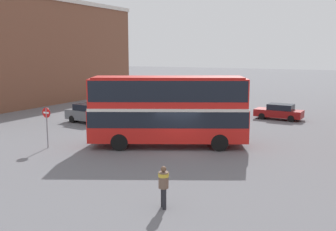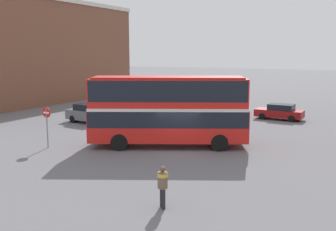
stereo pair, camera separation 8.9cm
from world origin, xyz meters
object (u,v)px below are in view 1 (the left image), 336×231
at_px(no_entry_sign, 47,121).
at_px(parked_car_kerb_far, 90,113).
at_px(double_decker_bus, 168,107).
at_px(parked_car_kerb_near, 192,105).
at_px(pedestrian_foreground, 164,183).
at_px(parked_car_side_street, 279,112).

bearing_deg(no_entry_sign, parked_car_kerb_far, 111.12).
bearing_deg(parked_car_kerb_far, double_decker_bus, -17.43).
bearing_deg(parked_car_kerb_far, parked_car_kerb_near, 67.51).
height_order(parked_car_kerb_near, parked_car_kerb_far, parked_car_kerb_far).
distance_m(pedestrian_foreground, parked_car_kerb_near, 25.24).
distance_m(double_decker_bus, parked_car_kerb_far, 11.18).
distance_m(parked_car_kerb_far, no_entry_sign, 9.19).
bearing_deg(no_entry_sign, parked_car_side_street, 58.49).
bearing_deg(parked_car_kerb_near, no_entry_sign, 70.24).
xyz_separation_m(pedestrian_foreground, parked_car_kerb_far, (-14.69, 13.81, -0.23)).
height_order(parked_car_kerb_far, no_entry_sign, no_entry_sign).
xyz_separation_m(pedestrian_foreground, parked_car_kerb_near, (-9.26, 23.48, -0.26)).
bearing_deg(parked_car_side_street, double_decker_bus, 75.60).
height_order(pedestrian_foreground, parked_car_kerb_far, pedestrian_foreground).
relative_size(double_decker_bus, parked_car_kerb_near, 2.24).
bearing_deg(double_decker_bus, pedestrian_foreground, -90.12).
relative_size(pedestrian_foreground, no_entry_sign, 0.65).
xyz_separation_m(parked_car_kerb_far, parked_car_side_street, (14.34, 9.49, -0.11)).
xyz_separation_m(parked_car_kerb_near, no_entry_sign, (-2.14, -18.19, 1.00)).
relative_size(parked_car_kerb_near, parked_car_side_street, 1.06).
relative_size(double_decker_bus, parked_car_kerb_far, 2.13).
relative_size(parked_car_kerb_far, no_entry_sign, 1.82).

